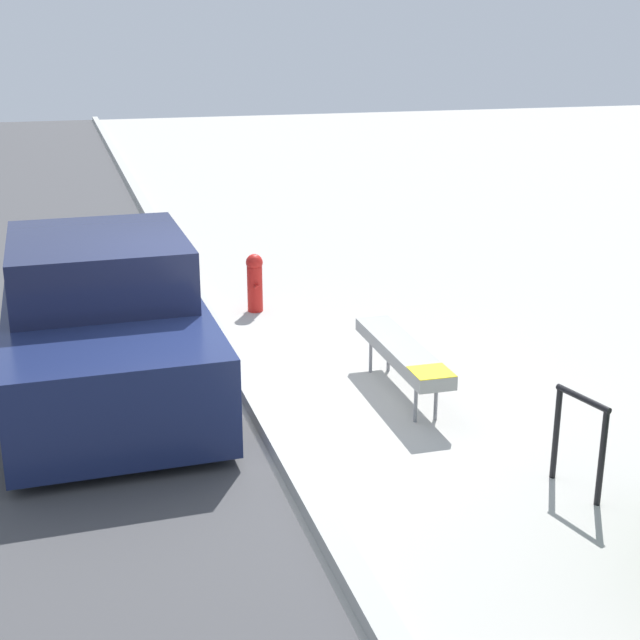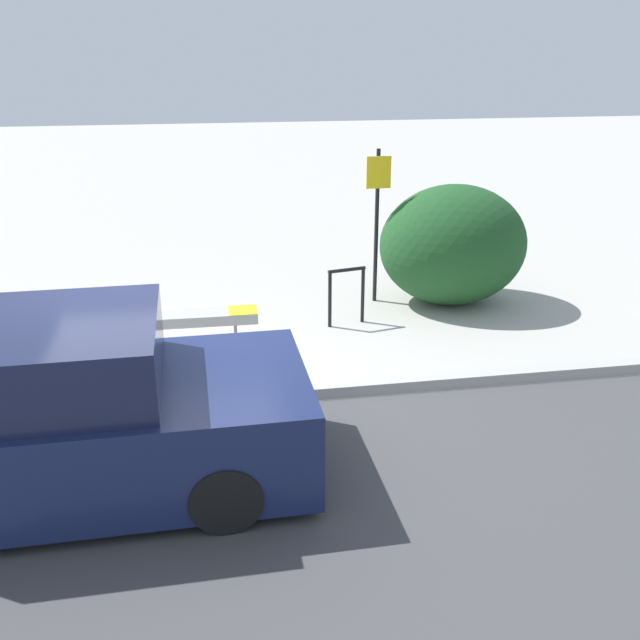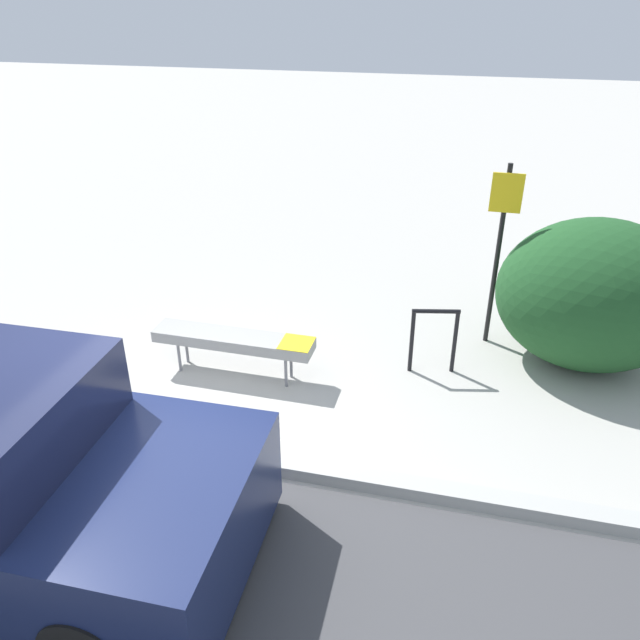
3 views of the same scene
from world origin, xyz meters
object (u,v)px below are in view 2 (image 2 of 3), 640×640
bench (183,319)px  parked_car_near (61,416)px  bike_rack (347,290)px  sign_post (377,212)px

bench → parked_car_near: parked_car_near is taller
bike_rack → sign_post: bearing=54.6°
bench → bike_rack: size_ratio=2.30×
bench → bike_rack: 2.32m
parked_car_near → bench: bearing=69.8°
parked_car_near → sign_post: bearing=47.5°
bike_rack → parked_car_near: bearing=-133.2°
sign_post → bike_rack: bearing=-125.4°
sign_post → parked_car_near: sign_post is taller
bike_rack → parked_car_near: 4.72m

